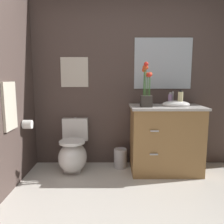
# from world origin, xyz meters

# --- Properties ---
(wall_back) EXTENTS (4.22, 0.05, 2.50)m
(wall_back) POSITION_xyz_m (0.20, 1.77, 1.25)
(wall_back) COLOR #4C3D38
(wall_back) RESTS_ON ground_plane
(toilet) EXTENTS (0.38, 0.59, 0.69)m
(toilet) POSITION_xyz_m (-0.77, 1.47, 0.24)
(toilet) COLOR white
(toilet) RESTS_ON ground_plane
(vanity_cabinet) EXTENTS (0.94, 0.56, 1.07)m
(vanity_cabinet) POSITION_xyz_m (0.48, 1.44, 0.46)
(vanity_cabinet) COLOR #9E7242
(vanity_cabinet) RESTS_ON ground_plane
(flower_vase) EXTENTS (0.14, 0.14, 0.56)m
(flower_vase) POSITION_xyz_m (0.19, 1.36, 1.08)
(flower_vase) COLOR #38332D
(flower_vase) RESTS_ON vanity_cabinet
(soap_bottle) EXTENTS (0.06, 0.06, 0.17)m
(soap_bottle) POSITION_xyz_m (0.55, 1.58, 0.97)
(soap_bottle) COLOR #B28CBF
(soap_bottle) RESTS_ON vanity_cabinet
(lotion_bottle) EXTENTS (0.07, 0.07, 0.21)m
(lotion_bottle) POSITION_xyz_m (0.64, 1.42, 0.99)
(lotion_bottle) COLOR beige
(lotion_bottle) RESTS_ON vanity_cabinet
(trash_bin) EXTENTS (0.18, 0.18, 0.27)m
(trash_bin) POSITION_xyz_m (-0.12, 1.56, 0.14)
(trash_bin) COLOR #B7B7BC
(trash_bin) RESTS_ON ground_plane
(wall_poster) EXTENTS (0.38, 0.01, 0.41)m
(wall_poster) POSITION_xyz_m (-0.77, 1.74, 1.33)
(wall_poster) COLOR beige
(wall_mirror) EXTENTS (0.80, 0.01, 0.70)m
(wall_mirror) POSITION_xyz_m (0.47, 1.74, 1.45)
(wall_mirror) COLOR #B2BCC6
(hanging_towel) EXTENTS (0.03, 0.28, 0.52)m
(hanging_towel) POSITION_xyz_m (-1.34, 0.94, 0.95)
(hanging_towel) COLOR beige
(toilet_paper_roll) EXTENTS (0.11, 0.11, 0.11)m
(toilet_paper_roll) POSITION_xyz_m (-1.29, 1.27, 0.68)
(toilet_paper_roll) COLOR white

